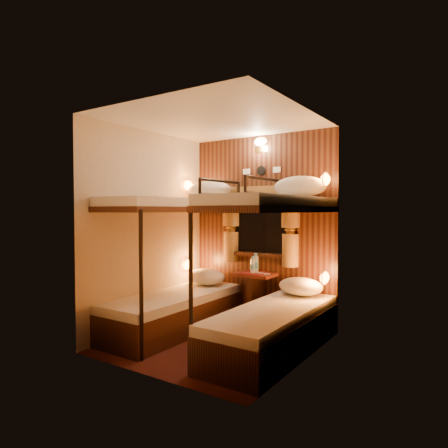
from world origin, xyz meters
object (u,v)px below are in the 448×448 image
Objects in this scene: bottle_left at (256,264)px; table at (255,291)px; bottle_right at (253,266)px; bunk_right at (273,298)px; bunk_left at (175,284)px.

table is at bearing -81.47° from bottle_left.
bottle_left is 1.17× the size of bottle_right.
bottle_right is (-0.00, -0.08, -0.02)m from bottle_left.
bottle_left is at bearing 128.65° from bunk_right.
bunk_right is 2.90× the size of table.
table is at bearing 50.33° from bunk_left.
bunk_left is 1.30m from bunk_right.
bunk_right is at bearing -50.33° from table.
table is 3.10× the size of bottle_right.
bottle_left is at bearing 51.81° from bunk_left.
bottle_left is (-0.01, 0.04, 0.34)m from table.
table is (-0.65, 0.78, -0.14)m from bunk_right.
bottle_left is 0.08m from bottle_right.
bottle_right is (0.64, 0.74, 0.18)m from bunk_left.
bottle_right is at bearing -90.78° from bottle_left.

